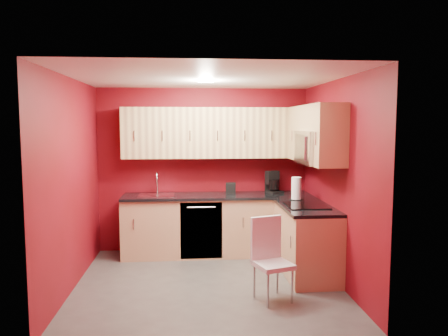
{
  "coord_description": "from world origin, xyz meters",
  "views": [
    {
      "loc": [
        -0.22,
        -5.22,
        1.95
      ],
      "look_at": [
        0.25,
        0.55,
        1.37
      ],
      "focal_mm": 35.0,
      "sensor_mm": 36.0,
      "label": 1
    }
  ],
  "objects": [
    {
      "name": "downlight",
      "position": [
        0.0,
        0.3,
        2.48
      ],
      "size": [
        0.2,
        0.2,
        0.01
      ],
      "primitive_type": "cylinder",
      "color": "white",
      "rests_on": "ceiling"
    },
    {
      "name": "ceiling",
      "position": [
        0.0,
        0.0,
        2.5
      ],
      "size": [
        3.2,
        3.2,
        0.0
      ],
      "primitive_type": "plane",
      "rotation": [
        3.14,
        0.0,
        0.0
      ],
      "color": "white",
      "rests_on": "wall_back"
    },
    {
      "name": "upper_cabinets_right",
      "position": [
        1.42,
        0.44,
        1.89
      ],
      "size": [
        0.35,
        1.55,
        0.75
      ],
      "color": "#E7CC83",
      "rests_on": "wall_right"
    },
    {
      "name": "upper_cabinets_back",
      "position": [
        0.2,
        1.32,
        1.83
      ],
      "size": [
        2.8,
        0.35,
        0.75
      ],
      "primitive_type": "cube",
      "color": "#E7CC83",
      "rests_on": "wall_back"
    },
    {
      "name": "wall_back",
      "position": [
        0.0,
        1.5,
        1.25
      ],
      "size": [
        3.2,
        0.0,
        3.2
      ],
      "primitive_type": "plane",
      "rotation": [
        1.57,
        0.0,
        0.0
      ],
      "color": "maroon",
      "rests_on": "floor"
    },
    {
      "name": "base_cabinets_back",
      "position": [
        0.2,
        1.2,
        0.43
      ],
      "size": [
        2.8,
        0.6,
        0.87
      ],
      "primitive_type": "cube",
      "color": "tan",
      "rests_on": "floor"
    },
    {
      "name": "wall_front",
      "position": [
        0.0,
        -1.5,
        1.25
      ],
      "size": [
        3.2,
        0.0,
        3.2
      ],
      "primitive_type": "plane",
      "rotation": [
        -1.57,
        0.0,
        0.0
      ],
      "color": "maroon",
      "rests_on": "floor"
    },
    {
      "name": "paper_towel",
      "position": [
        1.26,
        0.64,
        1.07
      ],
      "size": [
        0.19,
        0.19,
        0.32
      ],
      "primitive_type": null,
      "rotation": [
        0.0,
        0.0,
        0.06
      ],
      "color": "white",
      "rests_on": "countertop_right"
    },
    {
      "name": "napkin_holder",
      "position": [
        0.41,
        1.28,
        0.99
      ],
      "size": [
        0.17,
        0.17,
        0.16
      ],
      "primitive_type": null,
      "rotation": [
        0.0,
        0.0,
        -0.12
      ],
      "color": "black",
      "rests_on": "countertop_back"
    },
    {
      "name": "base_cabinets_right",
      "position": [
        1.3,
        0.25,
        0.43
      ],
      "size": [
        0.6,
        1.3,
        0.87
      ],
      "primitive_type": "cube",
      "color": "tan",
      "rests_on": "floor"
    },
    {
      "name": "floor",
      "position": [
        0.0,
        0.0,
        0.0
      ],
      "size": [
        3.2,
        3.2,
        0.0
      ],
      "primitive_type": "plane",
      "color": "#4E4C49",
      "rests_on": "ground"
    },
    {
      "name": "cooktop",
      "position": [
        1.28,
        0.2,
        0.92
      ],
      "size": [
        0.5,
        0.55,
        0.01
      ],
      "primitive_type": "cube",
      "color": "black",
      "rests_on": "countertop_right"
    },
    {
      "name": "dining_chair",
      "position": [
        0.7,
        -0.59,
        0.46
      ],
      "size": [
        0.48,
        0.49,
        0.92
      ],
      "primitive_type": null,
      "rotation": [
        0.0,
        0.0,
        0.32
      ],
      "color": "silver",
      "rests_on": "floor"
    },
    {
      "name": "microwave",
      "position": [
        1.39,
        0.2,
        1.66
      ],
      "size": [
        0.42,
        0.76,
        0.42
      ],
      "color": "silver",
      "rests_on": "upper_cabinets_right"
    },
    {
      "name": "countertop_right",
      "position": [
        1.29,
        0.23,
        0.89
      ],
      "size": [
        0.63,
        1.27,
        0.04
      ],
      "primitive_type": "cube",
      "color": "black",
      "rests_on": "base_cabinets_right"
    },
    {
      "name": "wall_left",
      "position": [
        -1.6,
        0.0,
        1.25
      ],
      "size": [
        0.0,
        3.0,
        3.0
      ],
      "primitive_type": "plane",
      "rotation": [
        1.57,
        0.0,
        1.57
      ],
      "color": "maroon",
      "rests_on": "floor"
    },
    {
      "name": "countertop_back",
      "position": [
        0.2,
        1.19,
        0.89
      ],
      "size": [
        2.8,
        0.63,
        0.04
      ],
      "primitive_type": "cube",
      "color": "black",
      "rests_on": "base_cabinets_back"
    },
    {
      "name": "coffee_maker",
      "position": [
        1.08,
        1.27,
        1.08
      ],
      "size": [
        0.28,
        0.32,
        0.33
      ],
      "primitive_type": null,
      "rotation": [
        0.0,
        0.0,
        0.38
      ],
      "color": "black",
      "rests_on": "countertop_back"
    },
    {
      "name": "sink",
      "position": [
        -0.7,
        1.2,
        0.94
      ],
      "size": [
        0.52,
        0.42,
        0.35
      ],
      "color": "silver",
      "rests_on": "countertop_back"
    },
    {
      "name": "wall_right",
      "position": [
        1.6,
        0.0,
        1.25
      ],
      "size": [
        0.0,
        3.0,
        3.0
      ],
      "primitive_type": "plane",
      "rotation": [
        1.57,
        0.0,
        -1.57
      ],
      "color": "maroon",
      "rests_on": "floor"
    },
    {
      "name": "dishwasher_front",
      "position": [
        -0.05,
        0.91,
        0.43
      ],
      "size": [
        0.6,
        0.02,
        0.82
      ],
      "primitive_type": "cube",
      "color": "black",
      "rests_on": "base_cabinets_back"
    }
  ]
}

